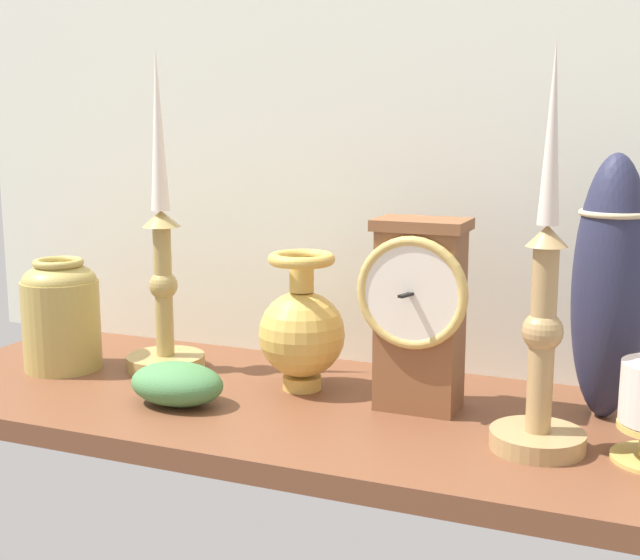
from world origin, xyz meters
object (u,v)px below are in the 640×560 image
candlestick_tall_center (163,276)px  candlestick_tall_left (542,336)px  tall_ceramic_vase (610,287)px  mantel_clock (419,311)px  brass_vase_bulbous (302,329)px  brass_vase_jar (62,312)px

candlestick_tall_center → candlestick_tall_left: bearing=-11.1°
candlestick_tall_center → tall_ceramic_vase: bearing=2.9°
candlestick_tall_left → candlestick_tall_center: bearing=168.9°
mantel_clock → brass_vase_bulbous: mantel_clock is taller
candlestick_tall_center → brass_vase_bulbous: 19.91cm
candlestick_tall_left → brass_vase_jar: candlestick_tall_left is taller
brass_vase_bulbous → tall_ceramic_vase: size_ratio=0.58×
mantel_clock → brass_vase_bulbous: 15.04cm
candlestick_tall_center → brass_vase_jar: (-12.14, -4.60, -4.70)cm
mantel_clock → brass_vase_bulbous: bearing=173.6°
mantel_clock → brass_vase_jar: mantel_clock is taller
mantel_clock → brass_vase_jar: (-45.93, -2.06, -3.66)cm
candlestick_tall_center → tall_ceramic_vase: candlestick_tall_center is taller
candlestick_tall_left → tall_ceramic_vase: 13.34cm
mantel_clock → candlestick_tall_left: size_ratio=0.54×
candlestick_tall_center → brass_vase_bulbous: candlestick_tall_center is taller
brass_vase_jar → candlestick_tall_left: bearing=-4.5°
mantel_clock → candlestick_tall_left: 15.57cm
mantel_clock → candlestick_tall_left: candlestick_tall_left is taller
candlestick_tall_left → brass_vase_bulbous: (-28.48, 8.44, -3.89)cm
candlestick_tall_center → tall_ceramic_vase: size_ratio=1.43×
brass_vase_jar → tall_ceramic_vase: (64.90, 7.26, 6.76)cm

